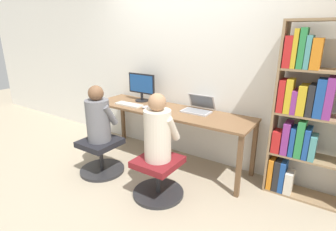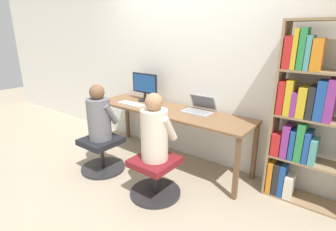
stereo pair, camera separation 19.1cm
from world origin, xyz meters
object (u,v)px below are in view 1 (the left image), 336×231
(office_chair_left, at_px, (101,155))
(person_at_laptop, at_px, (158,131))
(desktop_monitor, at_px, (142,87))
(keyboard, at_px, (129,104))
(laptop, at_px, (198,108))
(office_chair_right, at_px, (158,176))
(bookshelf, at_px, (306,115))
(person_at_monitor, at_px, (98,117))

(office_chair_left, relative_size, person_at_laptop, 0.78)
(person_at_laptop, bearing_deg, desktop_monitor, 136.87)
(keyboard, xyz_separation_m, person_at_laptop, (0.93, -0.58, -0.01))
(laptop, bearing_deg, desktop_monitor, 179.12)
(desktop_monitor, xyz_separation_m, office_chair_left, (0.02, -0.87, -0.74))
(office_chair_right, bearing_deg, bookshelf, 34.36)
(keyboard, relative_size, office_chair_left, 0.72)
(person_at_monitor, distance_m, bookshelf, 2.33)
(laptop, distance_m, office_chair_left, 1.39)
(desktop_monitor, xyz_separation_m, bookshelf, (2.18, -0.02, -0.04))
(desktop_monitor, bearing_deg, person_at_laptop, -43.13)
(office_chair_right, height_order, person_at_laptop, person_at_laptop)
(office_chair_right, xyz_separation_m, bookshelf, (1.25, 0.86, 0.70))
(person_at_monitor, bearing_deg, keyboard, 91.57)
(office_chair_left, bearing_deg, person_at_laptop, 0.12)
(desktop_monitor, bearing_deg, bookshelf, -0.50)
(office_chair_left, bearing_deg, laptop, 42.79)
(person_at_laptop, bearing_deg, keyboard, 147.95)
(desktop_monitor, distance_m, office_chair_right, 1.48)
(desktop_monitor, distance_m, laptop, 0.96)
(office_chair_right, distance_m, bookshelf, 1.67)
(desktop_monitor, bearing_deg, keyboard, -89.36)
(office_chair_right, bearing_deg, desktop_monitor, 136.69)
(laptop, distance_m, keyboard, 0.98)
(laptop, distance_m, office_chair_right, 1.04)
(desktop_monitor, height_order, laptop, desktop_monitor)
(person_at_laptop, height_order, bookshelf, bookshelf)
(office_chair_left, relative_size, office_chair_right, 1.00)
(office_chair_right, bearing_deg, person_at_laptop, 90.00)
(desktop_monitor, relative_size, person_at_laptop, 0.64)
(office_chair_right, distance_m, person_at_monitor, 1.05)
(bookshelf, bearing_deg, laptop, 179.79)
(keyboard, bearing_deg, bookshelf, 7.11)
(office_chair_right, height_order, person_at_monitor, person_at_monitor)
(laptop, height_order, person_at_laptop, person_at_laptop)
(laptop, xyz_separation_m, office_chair_right, (-0.02, -0.86, -0.57))
(laptop, height_order, office_chair_left, laptop)
(keyboard, height_order, office_chair_right, keyboard)
(keyboard, bearing_deg, office_chair_right, -32.30)
(office_chair_left, height_order, person_at_laptop, person_at_laptop)
(desktop_monitor, height_order, bookshelf, bookshelf)
(keyboard, xyz_separation_m, person_at_monitor, (0.02, -0.58, -0.02))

